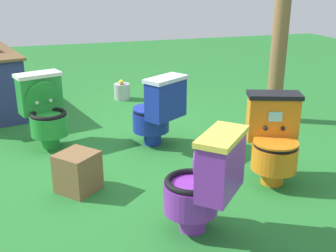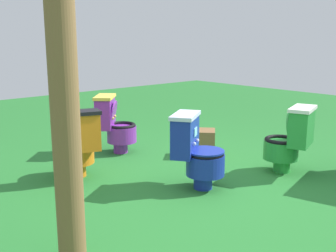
{
  "view_description": "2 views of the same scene",
  "coord_description": "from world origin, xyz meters",
  "px_view_note": "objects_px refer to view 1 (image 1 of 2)",
  "views": [
    {
      "loc": [
        -3.84,
        0.89,
        1.63
      ],
      "look_at": [
        -0.71,
        -0.09,
        0.44
      ],
      "focal_mm": 44.49,
      "sensor_mm": 36.0,
      "label": 1
    },
    {
      "loc": [
        2.55,
        -2.92,
        1.44
      ],
      "look_at": [
        -0.93,
        0.23,
        0.41
      ],
      "focal_mm": 43.97,
      "sensor_mm": 36.0,
      "label": 2
    }
  ],
  "objects_px": {
    "small_crate": "(78,172)",
    "lemon_bucket": "(122,91)",
    "toilet_purple": "(204,182)",
    "wooden_post": "(279,50)",
    "toilet_blue": "(157,111)",
    "toilet_green": "(45,110)",
    "toilet_orange": "(274,138)"
  },
  "relations": [
    {
      "from": "toilet_blue",
      "to": "lemon_bucket",
      "type": "xyz_separation_m",
      "value": [
        1.77,
        0.01,
        -0.25
      ]
    },
    {
      "from": "toilet_blue",
      "to": "small_crate",
      "type": "height_order",
      "value": "toilet_blue"
    },
    {
      "from": "toilet_purple",
      "to": "wooden_post",
      "type": "relative_size",
      "value": 0.44
    },
    {
      "from": "toilet_blue",
      "to": "wooden_post",
      "type": "xyz_separation_m",
      "value": [
        0.37,
        -1.54,
        0.46
      ]
    },
    {
      "from": "toilet_purple",
      "to": "wooden_post",
      "type": "height_order",
      "value": "wooden_post"
    },
    {
      "from": "toilet_orange",
      "to": "toilet_blue",
      "type": "bearing_deg",
      "value": -34.9
    },
    {
      "from": "wooden_post",
      "to": "toilet_purple",
      "type": "bearing_deg",
      "value": 138.86
    },
    {
      "from": "toilet_purple",
      "to": "toilet_orange",
      "type": "distance_m",
      "value": 1.0
    },
    {
      "from": "toilet_purple",
      "to": "toilet_orange",
      "type": "xyz_separation_m",
      "value": [
        0.55,
        -0.83,
        -0.0
      ]
    },
    {
      "from": "wooden_post",
      "to": "small_crate",
      "type": "relative_size",
      "value": 5.2
    },
    {
      "from": "wooden_post",
      "to": "toilet_orange",
      "type": "bearing_deg",
      "value": 148.51
    },
    {
      "from": "wooden_post",
      "to": "lemon_bucket",
      "type": "height_order",
      "value": "wooden_post"
    },
    {
      "from": "toilet_green",
      "to": "lemon_bucket",
      "type": "relative_size",
      "value": 2.63
    },
    {
      "from": "toilet_blue",
      "to": "toilet_purple",
      "type": "height_order",
      "value": "same"
    },
    {
      "from": "toilet_orange",
      "to": "lemon_bucket",
      "type": "height_order",
      "value": "toilet_orange"
    },
    {
      "from": "small_crate",
      "to": "lemon_bucket",
      "type": "xyz_separation_m",
      "value": [
        2.49,
        -0.86,
        -0.04
      ]
    },
    {
      "from": "toilet_purple",
      "to": "lemon_bucket",
      "type": "height_order",
      "value": "toilet_purple"
    },
    {
      "from": "toilet_orange",
      "to": "small_crate",
      "type": "bearing_deg",
      "value": 9.51
    },
    {
      "from": "toilet_blue",
      "to": "small_crate",
      "type": "relative_size",
      "value": 2.27
    },
    {
      "from": "toilet_green",
      "to": "toilet_purple",
      "type": "xyz_separation_m",
      "value": [
        -1.91,
        -0.93,
        0.0
      ]
    },
    {
      "from": "toilet_purple",
      "to": "lemon_bucket",
      "type": "xyz_separation_m",
      "value": [
        3.32,
        -0.12,
        -0.26
      ]
    },
    {
      "from": "toilet_purple",
      "to": "wooden_post",
      "type": "distance_m",
      "value": 2.59
    },
    {
      "from": "toilet_purple",
      "to": "toilet_orange",
      "type": "relative_size",
      "value": 1.0
    },
    {
      "from": "toilet_green",
      "to": "toilet_orange",
      "type": "relative_size",
      "value": 1.0
    },
    {
      "from": "toilet_green",
      "to": "toilet_blue",
      "type": "bearing_deg",
      "value": 143.11
    },
    {
      "from": "small_crate",
      "to": "toilet_orange",
      "type": "bearing_deg",
      "value": -100.5
    },
    {
      "from": "toilet_purple",
      "to": "toilet_green",
      "type": "bearing_deg",
      "value": 70.11
    },
    {
      "from": "toilet_blue",
      "to": "toilet_green",
      "type": "bearing_deg",
      "value": 129.21
    },
    {
      "from": "small_crate",
      "to": "lemon_bucket",
      "type": "bearing_deg",
      "value": -19.05
    },
    {
      "from": "toilet_blue",
      "to": "toilet_purple",
      "type": "distance_m",
      "value": 1.55
    },
    {
      "from": "toilet_blue",
      "to": "toilet_orange",
      "type": "bearing_deg",
      "value": -87.18
    },
    {
      "from": "toilet_blue",
      "to": "lemon_bucket",
      "type": "relative_size",
      "value": 2.63
    }
  ]
}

